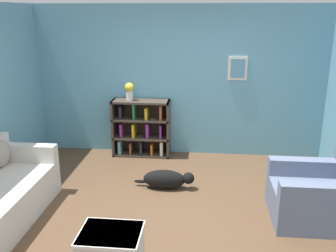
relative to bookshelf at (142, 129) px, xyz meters
name	(u,v)px	position (x,y,z in m)	size (l,w,h in m)	color
ground_plane	(165,214)	(0.63, -2.02, -0.49)	(14.00, 14.00, 0.00)	brown
wall_back	(179,81)	(0.64, 0.23, 0.82)	(5.60, 0.13, 2.60)	#609EB7
bookshelf	(142,129)	(0.00, 0.00, 0.00)	(1.00, 0.36, 1.00)	#42382D
recliner_chair	(321,194)	(2.55, -1.93, -0.15)	(1.03, 0.93, 1.01)	slate
coffee_table	(111,250)	(0.23, -3.15, -0.26)	(0.61, 0.50, 0.43)	silver
dog	(166,179)	(0.58, -1.31, -0.34)	(0.89, 0.25, 0.28)	black
vase	(129,90)	(-0.19, -0.02, 0.69)	(0.15, 0.15, 0.31)	silver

